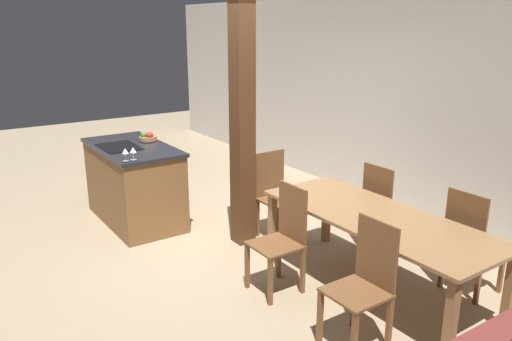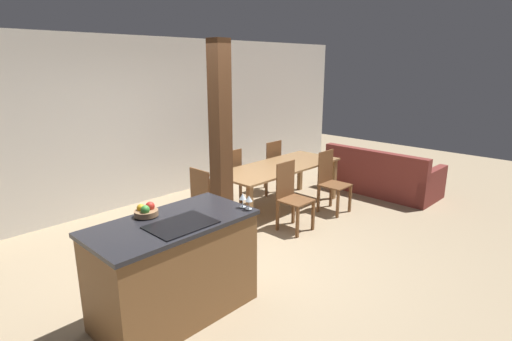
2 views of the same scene
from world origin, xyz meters
name	(u,v)px [view 1 (image 1 of 2)]	position (x,y,z in m)	size (l,w,h in m)	color
ground_plane	(210,244)	(0.00, 0.00, 0.00)	(16.00, 16.00, 0.00)	#9E896B
wall_back	(386,101)	(0.00, 2.66, 1.35)	(11.20, 0.08, 2.70)	silver
kitchen_island	(134,183)	(-1.11, -0.40, 0.47)	(1.47, 0.77, 0.95)	brown
fruit_bowl	(148,137)	(-1.21, -0.15, 0.99)	(0.22, 0.22, 0.12)	#99704C
wine_glass_near	(125,152)	(-0.45, -0.71, 1.05)	(0.07, 0.07, 0.13)	silver
wine_glass_middle	(133,150)	(-0.45, -0.63, 1.05)	(0.07, 0.07, 0.13)	silver
dining_table	(376,224)	(1.68, 0.73, 0.64)	(2.19, 0.86, 0.72)	olive
dining_chair_near_left	(282,237)	(1.19, 0.08, 0.50)	(0.40, 0.40, 0.96)	brown
dining_chair_near_right	(364,283)	(2.17, 0.08, 0.50)	(0.40, 0.40, 0.96)	brown
dining_chair_far_left	(383,208)	(1.19, 1.38, 0.50)	(0.40, 0.40, 0.96)	brown
dining_chair_far_right	(470,241)	(2.17, 1.38, 0.50)	(0.40, 0.40, 0.96)	brown
dining_chair_head_end	(276,194)	(0.21, 0.73, 0.50)	(0.40, 0.40, 0.96)	brown
timber_post	(242,127)	(0.14, 0.34, 1.28)	(0.20, 0.20, 2.56)	#4C2D19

